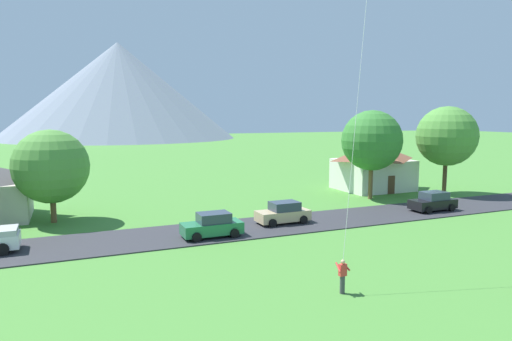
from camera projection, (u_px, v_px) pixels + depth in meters
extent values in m
cube|color=#2D2D33|center=(215.00, 231.00, 33.08)|extent=(160.00, 6.14, 0.08)
cone|color=slate|center=(119.00, 91.00, 168.62)|extent=(86.03, 86.03, 35.52)
cube|color=silver|center=(373.00, 175.00, 51.88)|extent=(7.61, 6.52, 3.47)
pyramid|color=brown|center=(373.00, 151.00, 51.55)|extent=(8.22, 7.04, 1.91)
cube|color=brown|center=(391.00, 185.00, 48.97)|extent=(0.90, 0.06, 2.00)
cylinder|color=brown|center=(53.00, 208.00, 35.86)|extent=(0.44, 0.44, 2.32)
sphere|color=#4C8938|center=(51.00, 166.00, 35.46)|extent=(5.83, 5.83, 5.83)
cylinder|color=brown|center=(371.00, 181.00, 45.99)|extent=(0.44, 0.44, 3.70)
sphere|color=#33752D|center=(372.00, 140.00, 45.49)|extent=(6.11, 6.11, 6.11)
cylinder|color=#4C3823|center=(445.00, 176.00, 48.59)|extent=(0.44, 0.44, 3.92)
sphere|color=#4C8938|center=(447.00, 136.00, 48.07)|extent=(6.36, 6.36, 6.36)
cube|color=black|center=(433.00, 204.00, 40.10)|extent=(4.22, 1.86, 0.80)
cube|color=#2D3847|center=(434.00, 196.00, 40.07)|extent=(2.22, 1.61, 0.68)
cylinder|color=black|center=(429.00, 210.00, 38.76)|extent=(0.64, 0.25, 0.64)
cylinder|color=black|center=(413.00, 206.00, 40.43)|extent=(0.64, 0.25, 0.64)
cylinder|color=black|center=(452.00, 208.00, 39.84)|extent=(0.64, 0.25, 0.64)
cylinder|color=black|center=(436.00, 204.00, 41.51)|extent=(0.64, 0.25, 0.64)
cube|color=tan|center=(283.00, 215.00, 35.45)|extent=(4.24, 1.90, 0.80)
cube|color=#2D3847|center=(285.00, 206.00, 35.43)|extent=(2.24, 1.63, 0.68)
cylinder|color=black|center=(273.00, 223.00, 34.11)|extent=(0.65, 0.25, 0.64)
cylinder|color=black|center=(262.00, 218.00, 35.77)|extent=(0.65, 0.25, 0.64)
cylinder|color=black|center=(304.00, 220.00, 35.20)|extent=(0.65, 0.25, 0.64)
cylinder|color=black|center=(292.00, 215.00, 36.87)|extent=(0.65, 0.25, 0.64)
cube|color=#237042|center=(212.00, 228.00, 31.45)|extent=(4.21, 1.83, 0.80)
cube|color=#2D3847|center=(214.00, 217.00, 31.42)|extent=(2.21, 1.60, 0.68)
cylinder|color=black|center=(197.00, 237.00, 30.12)|extent=(0.64, 0.24, 0.64)
cylinder|color=black|center=(190.00, 231.00, 31.80)|extent=(0.64, 0.24, 0.64)
cylinder|color=black|center=(235.00, 233.00, 31.18)|extent=(0.64, 0.24, 0.64)
cylinder|color=black|center=(226.00, 227.00, 32.86)|extent=(0.64, 0.24, 0.64)
cylinder|color=black|center=(2.00, 250.00, 27.15)|extent=(0.76, 0.29, 0.76)
cylinder|color=black|center=(6.00, 241.00, 29.01)|extent=(0.76, 0.29, 0.76)
cylinder|color=#3D3D42|center=(342.00, 285.00, 21.57)|extent=(0.24, 0.24, 0.88)
cube|color=red|center=(343.00, 270.00, 21.48)|extent=(0.36, 0.22, 0.58)
sphere|color=tan|center=(343.00, 262.00, 21.43)|extent=(0.21, 0.21, 0.21)
cylinder|color=red|center=(338.00, 267.00, 21.43)|extent=(0.18, 0.55, 0.37)
cylinder|color=red|center=(346.00, 266.00, 21.60)|extent=(0.18, 0.55, 0.37)
cylinder|color=silver|center=(358.00, 99.00, 22.75)|extent=(3.64, 3.44, 15.50)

